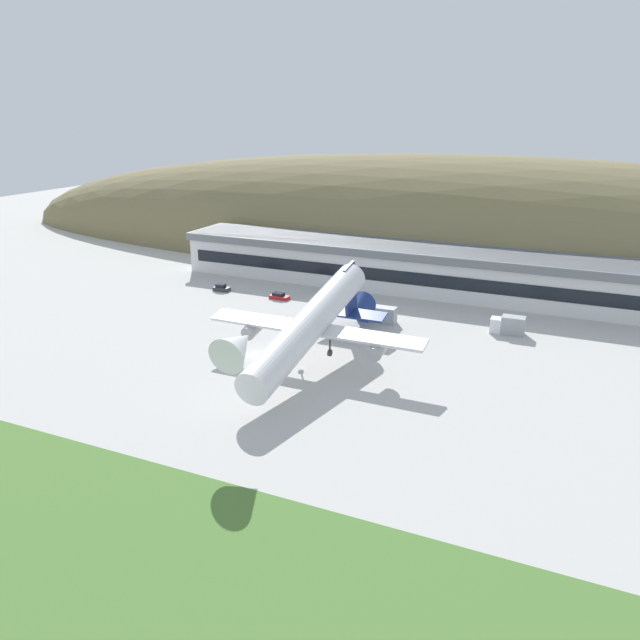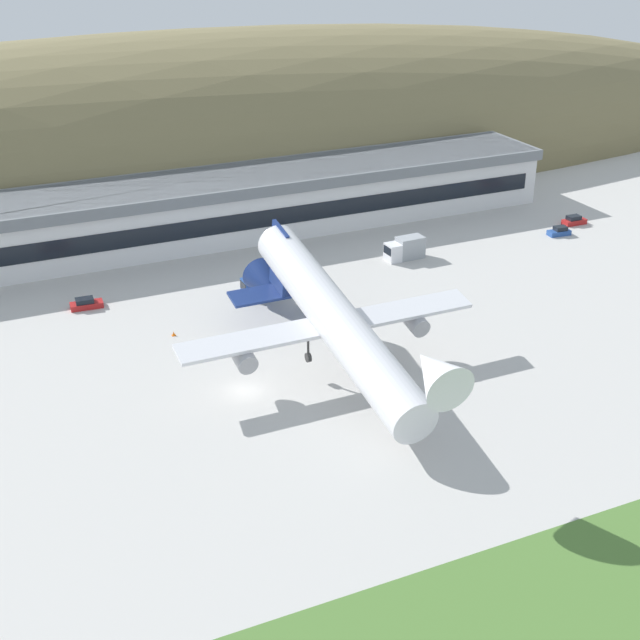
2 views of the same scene
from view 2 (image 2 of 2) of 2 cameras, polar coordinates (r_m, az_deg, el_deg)
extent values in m
plane|color=#B7B5AF|center=(100.59, -4.84, -4.57)|extent=(410.30, 410.30, 0.00)
ellipsoid|color=olive|center=(184.04, -9.31, 9.32)|extent=(315.20, 67.91, 54.51)
cube|color=silver|center=(145.71, -6.45, 7.21)|extent=(114.08, 14.33, 9.82)
cube|color=slate|center=(144.51, -6.53, 8.72)|extent=(115.28, 15.53, 1.77)
cube|color=black|center=(139.38, -5.48, 6.18)|extent=(109.51, 0.16, 2.75)
cylinder|color=silver|center=(99.09, 1.10, -0.09)|extent=(5.01, 36.49, 11.58)
cone|color=silver|center=(81.41, 7.37, -3.32)|extent=(4.91, 6.32, 5.84)
cone|color=navy|center=(118.27, -3.31, 2.19)|extent=(4.91, 7.31, 6.03)
cube|color=navy|center=(112.87, -2.64, 3.92)|extent=(0.50, 6.10, 9.71)
cube|color=navy|center=(114.83, -2.64, 1.84)|extent=(13.03, 3.51, 1.00)
cube|color=silver|center=(101.06, 0.66, -0.31)|extent=(35.95, 3.62, 1.10)
cylinder|color=#9E9EA3|center=(97.63, -4.95, -2.35)|extent=(2.30, 3.96, 2.92)
cylinder|color=#9E9EA3|center=(105.88, 6.07, -0.08)|extent=(2.30, 3.96, 2.92)
cylinder|color=#2D2D2D|center=(101.14, -0.76, -1.86)|extent=(0.28, 0.28, 2.20)
cylinder|color=#2D2D2D|center=(101.65, -0.76, -2.41)|extent=(0.45, 1.10, 1.10)
cylinder|color=#2D2D2D|center=(103.24, 2.04, -1.28)|extent=(0.28, 0.28, 2.20)
cylinder|color=#2D2D2D|center=(103.74, 2.03, -1.82)|extent=(0.45, 1.10, 1.10)
cylinder|color=#2D2D2D|center=(89.72, 4.54, -3.74)|extent=(0.22, 0.22, 1.98)
cylinder|color=#2D2D2D|center=(90.21, 4.52, -4.29)|extent=(0.30, 0.82, 0.82)
cube|color=#264C99|center=(151.62, 15.04, 5.42)|extent=(3.84, 2.03, 0.82)
cube|color=black|center=(151.48, 15.13, 5.69)|extent=(2.16, 1.62, 0.67)
cube|color=#B21E1E|center=(157.55, 15.96, 6.06)|extent=(4.11, 1.83, 0.85)
cube|color=black|center=(157.18, 15.93, 6.32)|extent=(2.27, 1.54, 0.70)
cube|color=#B21E1E|center=(124.08, -14.71, 0.93)|extent=(4.43, 2.14, 0.79)
cube|color=black|center=(123.78, -14.84, 1.21)|extent=(2.48, 1.73, 0.64)
cube|color=silver|center=(135.90, 4.69, 4.33)|extent=(2.01, 2.57, 2.72)
cube|color=black|center=(135.24, 4.33, 4.45)|extent=(0.14, 2.14, 1.20)
cube|color=#999EA3|center=(137.28, 5.78, 4.65)|extent=(4.19, 2.63, 3.35)
cube|color=#264C99|center=(123.61, -4.42, 2.07)|extent=(2.39, 2.53, 2.49)
cube|color=black|center=(123.05, -4.95, 2.16)|extent=(0.12, 2.12, 1.10)
cube|color=#999EA3|center=(124.74, -2.86, 2.49)|extent=(5.02, 2.58, 3.10)
cube|color=orange|center=(114.11, -9.34, -0.98)|extent=(0.52, 0.52, 0.03)
cone|color=orange|center=(113.99, -9.35, -0.85)|extent=(0.40, 0.40, 0.55)
camera|label=1|loc=(78.34, 64.91, 2.45)|focal=35.00mm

